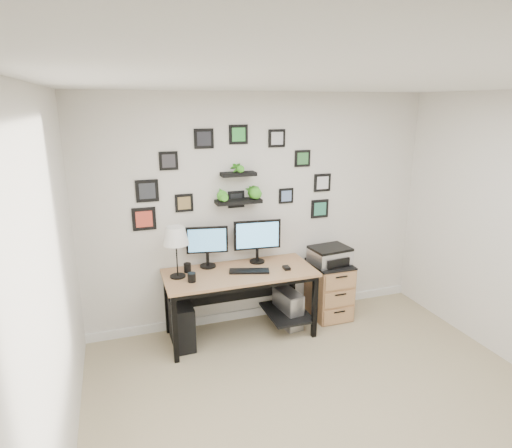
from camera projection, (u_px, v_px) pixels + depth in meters
name	position (u px, v px, depth m)	size (l,w,h in m)	color
room	(262.00, 311.00, 5.18)	(4.00, 4.00, 4.00)	tan
desk	(242.00, 281.00, 4.63)	(1.60, 0.70, 0.75)	tan
monitor_left	(207.00, 244.00, 4.60)	(0.45, 0.20, 0.46)	black
monitor_right	(257.00, 238.00, 4.73)	(0.53, 0.19, 0.49)	black
keyboard	(249.00, 271.00, 4.53)	(0.42, 0.13, 0.02)	black
mouse	(286.00, 268.00, 4.61)	(0.06, 0.10, 0.03)	black
table_lamp	(176.00, 237.00, 4.29)	(0.26, 0.26, 0.54)	black
mug	(192.00, 277.00, 4.28)	(0.08, 0.08, 0.09)	black
pen_cup	(187.00, 268.00, 4.52)	(0.08, 0.08, 0.10)	black
pc_tower_black	(182.00, 323.00, 4.51)	(0.21, 0.47, 0.47)	black
pc_tower_grey	(288.00, 308.00, 4.91)	(0.24, 0.44, 0.42)	gray
file_cabinet	(329.00, 289.00, 5.10)	(0.43, 0.53, 0.67)	tan
printer	(330.00, 255.00, 4.97)	(0.47, 0.39, 0.20)	silver
wall_decor	(238.00, 183.00, 4.60)	(2.27, 0.18, 1.10)	black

